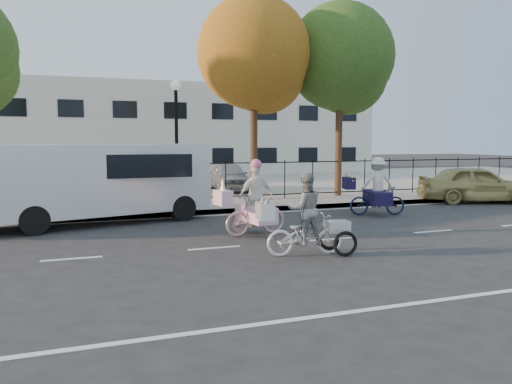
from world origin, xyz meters
name	(u,v)px	position (x,y,z in m)	size (l,w,h in m)	color
ground	(214,248)	(0.00, 0.00, 0.00)	(120.00, 120.00, 0.00)	#333334
road_markings	(214,248)	(0.00, 0.00, 0.01)	(60.00, 9.52, 0.01)	silver
curb	(173,214)	(0.00, 5.05, 0.07)	(60.00, 0.10, 0.15)	#A8A399
sidewalk	(167,209)	(0.00, 6.10, 0.07)	(60.00, 2.20, 0.15)	#A8A399
parking_lot	(136,186)	(0.00, 15.00, 0.07)	(60.00, 15.60, 0.15)	#A8A399
iron_fence	(161,183)	(0.00, 7.20, 0.90)	(58.00, 0.06, 1.50)	black
building	(118,131)	(0.00, 25.00, 3.00)	(34.00, 10.00, 6.00)	silver
lamppost	(176,120)	(0.50, 6.80, 3.11)	(0.36, 0.36, 4.33)	black
street_sign	(108,170)	(-1.85, 6.80, 1.42)	(0.85, 0.06, 1.80)	black
zebra_trike	(305,224)	(1.63, -1.28, 0.67)	(2.03, 0.88, 1.74)	white
unicorn_bike	(255,207)	(1.37, 1.13, 0.72)	(1.96, 1.38, 1.94)	#D09EA4
bull_bike	(376,192)	(6.22, 3.03, 0.75)	(2.08, 1.46, 1.87)	#101B35
white_van	(99,180)	(-2.24, 4.50, 1.27)	(6.86, 3.51, 2.29)	white
gold_sedan	(476,184)	(11.67, 4.50, 0.72)	(1.70, 4.21, 1.44)	tan
lot_car_c	(87,177)	(-2.43, 11.28, 0.85)	(1.49, 4.27, 1.41)	#4A4C51
lot_car_d	(229,177)	(3.60, 10.72, 0.78)	(1.48, 3.67, 1.25)	#9C9FA3
tree_mid	(257,59)	(3.69, 7.36, 5.45)	(4.25, 4.25, 7.78)	#442D1D
tree_east	(342,63)	(7.35, 7.36, 5.50)	(4.28, 4.28, 7.85)	#442D1D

